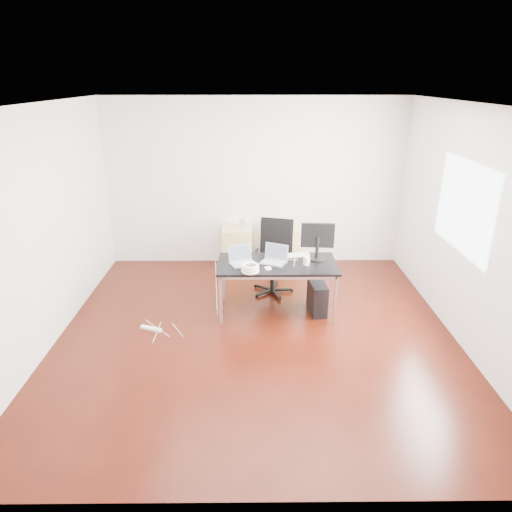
{
  "coord_description": "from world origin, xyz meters",
  "views": [
    {
      "loc": [
        -0.05,
        -5.08,
        3.07
      ],
      "look_at": [
        0.0,
        0.55,
        0.85
      ],
      "focal_mm": 32.0,
      "sensor_mm": 36.0,
      "label": 1
    }
  ],
  "objects_px": {
    "filing_cabinet_left": "(237,247)",
    "pc_tower": "(317,298)",
    "filing_cabinet_right": "(284,247)",
    "desk": "(277,267)",
    "office_chair": "(274,253)"
  },
  "relations": [
    {
      "from": "office_chair",
      "to": "pc_tower",
      "type": "bearing_deg",
      "value": -35.1
    },
    {
      "from": "desk",
      "to": "filing_cabinet_left",
      "type": "xyz_separation_m",
      "value": [
        -0.59,
        1.63,
        -0.33
      ]
    },
    {
      "from": "office_chair",
      "to": "filing_cabinet_left",
      "type": "relative_size",
      "value": 1.54
    },
    {
      "from": "filing_cabinet_right",
      "to": "filing_cabinet_left",
      "type": "bearing_deg",
      "value": 180.0
    },
    {
      "from": "desk",
      "to": "filing_cabinet_left",
      "type": "relative_size",
      "value": 2.29
    },
    {
      "from": "filing_cabinet_left",
      "to": "pc_tower",
      "type": "xyz_separation_m",
      "value": [
        1.15,
        -1.66,
        -0.13
      ]
    },
    {
      "from": "filing_cabinet_left",
      "to": "pc_tower",
      "type": "height_order",
      "value": "filing_cabinet_left"
    },
    {
      "from": "filing_cabinet_right",
      "to": "desk",
      "type": "bearing_deg",
      "value": -97.22
    },
    {
      "from": "desk",
      "to": "filing_cabinet_left",
      "type": "distance_m",
      "value": 1.77
    },
    {
      "from": "desk",
      "to": "filing_cabinet_right",
      "type": "distance_m",
      "value": 1.68
    },
    {
      "from": "desk",
      "to": "office_chair",
      "type": "height_order",
      "value": "office_chair"
    },
    {
      "from": "desk",
      "to": "filing_cabinet_left",
      "type": "height_order",
      "value": "desk"
    },
    {
      "from": "office_chair",
      "to": "filing_cabinet_left",
      "type": "xyz_separation_m",
      "value": [
        -0.58,
        0.95,
        -0.26
      ]
    },
    {
      "from": "filing_cabinet_right",
      "to": "pc_tower",
      "type": "height_order",
      "value": "filing_cabinet_right"
    },
    {
      "from": "desk",
      "to": "filing_cabinet_right",
      "type": "relative_size",
      "value": 2.29
    }
  ]
}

